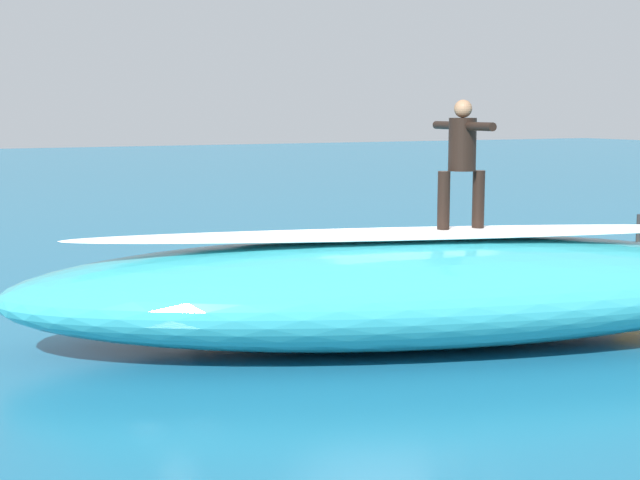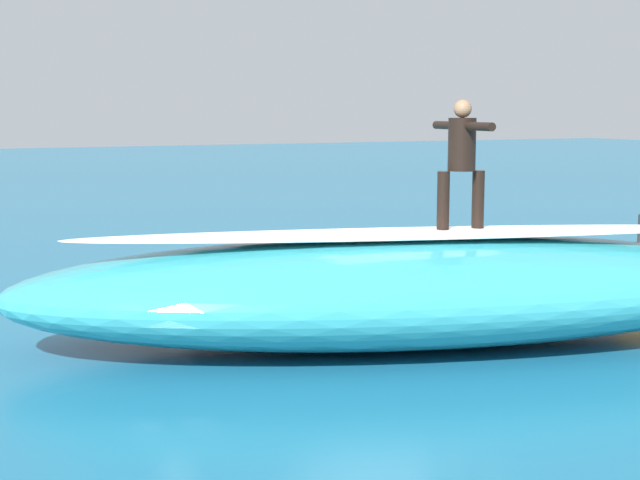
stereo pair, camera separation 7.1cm
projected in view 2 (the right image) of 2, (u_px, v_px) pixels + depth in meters
ground_plane at (388, 311)px, 13.02m from camera, size 120.00×120.00×0.00m
wave_crest at (407, 290)px, 11.20m from camera, size 10.14×5.86×1.30m
wave_foam_lip at (408, 234)px, 11.11m from camera, size 8.15×3.54×0.08m
surfboard_riding at (460, 232)px, 11.21m from camera, size 2.03×0.83×0.09m
surfer_riding at (462, 154)px, 11.08m from camera, size 0.61×1.47×1.55m
surfboard_paddling at (204, 302)px, 13.50m from camera, size 0.79×2.09×0.06m
surfer_paddling at (201, 289)px, 13.61m from camera, size 0.49×1.84×0.33m
buoy_marker at (638, 264)px, 14.88m from camera, size 0.68×0.68×1.16m
foam_patch_near at (151, 325)px, 11.94m from camera, size 0.52×0.58×0.12m
foam_patch_mid at (166, 289)px, 14.24m from camera, size 1.11×1.08×0.16m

